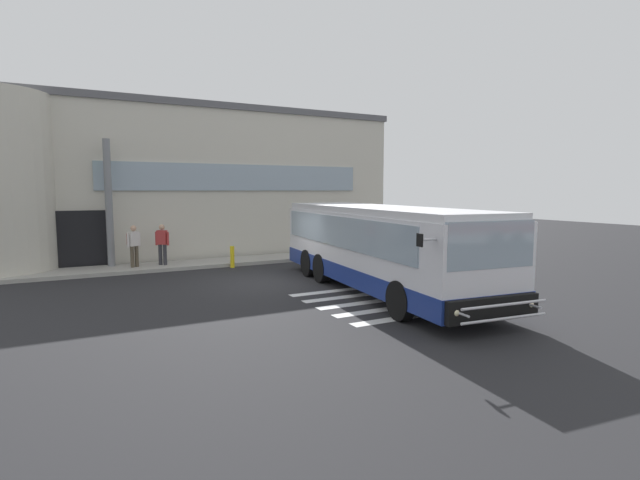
{
  "coord_description": "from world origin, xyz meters",
  "views": [
    {
      "loc": [
        -6.03,
        -15.39,
        3.22
      ],
      "look_at": [
        1.57,
        -0.98,
        1.5
      ],
      "focal_mm": 26.63,
      "sensor_mm": 36.0,
      "label": 1
    }
  ],
  "objects_px": {
    "passenger_near_column": "(133,243)",
    "passenger_by_doorway": "(162,242)",
    "bus_main_foreground": "(379,249)",
    "safety_bollard_yellow": "(232,257)",
    "entry_support_column": "(109,203)"
  },
  "relations": [
    {
      "from": "passenger_by_doorway",
      "to": "bus_main_foreground",
      "type": "bearing_deg",
      "value": -55.23
    },
    {
      "from": "passenger_near_column",
      "to": "passenger_by_doorway",
      "type": "xyz_separation_m",
      "value": [
        1.11,
        0.02,
        -0.03
      ]
    },
    {
      "from": "passenger_near_column",
      "to": "safety_bollard_yellow",
      "type": "distance_m",
      "value": 3.92
    },
    {
      "from": "entry_support_column",
      "to": "passenger_by_doorway",
      "type": "bearing_deg",
      "value": -19.9
    },
    {
      "from": "passenger_by_doorway",
      "to": "passenger_near_column",
      "type": "bearing_deg",
      "value": -178.72
    },
    {
      "from": "entry_support_column",
      "to": "bus_main_foreground",
      "type": "xyz_separation_m",
      "value": [
        7.25,
        -8.4,
        -1.36
      ]
    },
    {
      "from": "safety_bollard_yellow",
      "to": "passenger_by_doorway",
      "type": "bearing_deg",
      "value": 156.79
    },
    {
      "from": "bus_main_foreground",
      "to": "passenger_near_column",
      "type": "bearing_deg",
      "value": 130.05
    },
    {
      "from": "entry_support_column",
      "to": "bus_main_foreground",
      "type": "bearing_deg",
      "value": -49.21
    },
    {
      "from": "entry_support_column",
      "to": "passenger_near_column",
      "type": "xyz_separation_m",
      "value": [
        0.79,
        -0.71,
        -1.58
      ]
    },
    {
      "from": "bus_main_foreground",
      "to": "safety_bollard_yellow",
      "type": "distance_m",
      "value": 7.21
    },
    {
      "from": "bus_main_foreground",
      "to": "passenger_near_column",
      "type": "relative_size",
      "value": 6.53
    },
    {
      "from": "entry_support_column",
      "to": "passenger_near_column",
      "type": "height_order",
      "value": "entry_support_column"
    },
    {
      "from": "bus_main_foreground",
      "to": "safety_bollard_yellow",
      "type": "bearing_deg",
      "value": 112.68
    },
    {
      "from": "bus_main_foreground",
      "to": "safety_bollard_yellow",
      "type": "relative_size",
      "value": 12.16
    }
  ]
}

